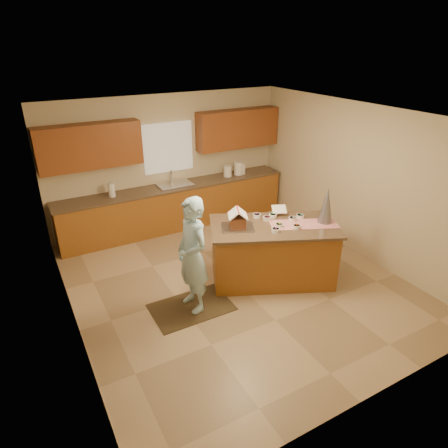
{
  "coord_description": "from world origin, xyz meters",
  "views": [
    {
      "loc": [
        -2.85,
        -4.75,
        3.68
      ],
      "look_at": [
        -0.1,
        0.2,
        1.0
      ],
      "focal_mm": 31.79,
      "sensor_mm": 36.0,
      "label": 1
    }
  ],
  "objects_px": {
    "tinsel_tree": "(326,205)",
    "gingerbread_house": "(238,220)",
    "island_base": "(272,253)",
    "boy": "(193,256)"
  },
  "relations": [
    {
      "from": "tinsel_tree",
      "to": "gingerbread_house",
      "type": "distance_m",
      "value": 1.43
    },
    {
      "from": "tinsel_tree",
      "to": "gingerbread_house",
      "type": "bearing_deg",
      "value": 159.81
    },
    {
      "from": "island_base",
      "to": "boy",
      "type": "height_order",
      "value": "boy"
    },
    {
      "from": "gingerbread_house",
      "to": "tinsel_tree",
      "type": "bearing_deg",
      "value": -20.19
    },
    {
      "from": "boy",
      "to": "gingerbread_house",
      "type": "bearing_deg",
      "value": 102.61
    },
    {
      "from": "island_base",
      "to": "gingerbread_house",
      "type": "bearing_deg",
      "value": -174.81
    },
    {
      "from": "tinsel_tree",
      "to": "boy",
      "type": "xyz_separation_m",
      "value": [
        -2.24,
        0.21,
        -0.39
      ]
    },
    {
      "from": "tinsel_tree",
      "to": "gingerbread_house",
      "type": "height_order",
      "value": "tinsel_tree"
    },
    {
      "from": "boy",
      "to": "gingerbread_house",
      "type": "xyz_separation_m",
      "value": [
        0.91,
        0.28,
        0.24
      ]
    },
    {
      "from": "island_base",
      "to": "gingerbread_house",
      "type": "height_order",
      "value": "gingerbread_house"
    }
  ]
}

